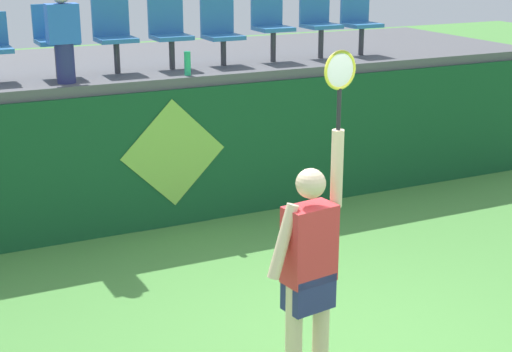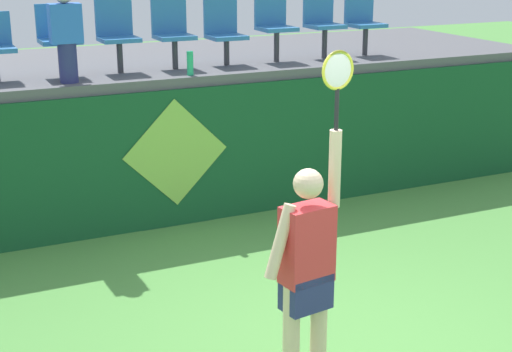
{
  "view_description": "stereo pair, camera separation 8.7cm",
  "coord_description": "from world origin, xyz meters",
  "px_view_note": "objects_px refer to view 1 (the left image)",
  "views": [
    {
      "loc": [
        -3.11,
        -4.71,
        3.27
      ],
      "look_at": [
        -0.25,
        1.22,
        1.22
      ],
      "focal_mm": 53.77,
      "sensor_mm": 36.0,
      "label": 1
    },
    {
      "loc": [
        -3.03,
        -4.74,
        3.27
      ],
      "look_at": [
        -0.25,
        1.22,
        1.22
      ],
      "focal_mm": 53.77,
      "sensor_mm": 36.0,
      "label": 2
    }
  ],
  "objects_px": {
    "tennis_player": "(310,266)",
    "stadium_chair_2": "(55,36)",
    "stadium_chair_6": "(271,23)",
    "stadium_chair_3": "(114,31)",
    "spectator_0": "(63,32)",
    "stadium_chair_4": "(169,29)",
    "water_bottle": "(187,63)",
    "stadium_chair_8": "(359,20)",
    "stadium_chair_7": "(319,20)",
    "stadium_chair_5": "(221,29)"
  },
  "relations": [
    {
      "from": "tennis_player",
      "to": "stadium_chair_2",
      "type": "distance_m",
      "value": 4.6
    },
    {
      "from": "tennis_player",
      "to": "stadium_chair_2",
      "type": "xyz_separation_m",
      "value": [
        -0.87,
        4.34,
        1.26
      ]
    },
    {
      "from": "stadium_chair_2",
      "to": "stadium_chair_6",
      "type": "bearing_deg",
      "value": 0.03
    },
    {
      "from": "stadium_chair_3",
      "to": "stadium_chair_6",
      "type": "distance_m",
      "value": 2.05
    },
    {
      "from": "stadium_chair_2",
      "to": "stadium_chair_3",
      "type": "distance_m",
      "value": 0.68
    },
    {
      "from": "spectator_0",
      "to": "stadium_chair_4",
      "type": "bearing_deg",
      "value": 18.63
    },
    {
      "from": "water_bottle",
      "to": "stadium_chair_8",
      "type": "distance_m",
      "value": 2.78
    },
    {
      "from": "stadium_chair_4",
      "to": "stadium_chair_8",
      "type": "relative_size",
      "value": 1.08
    },
    {
      "from": "water_bottle",
      "to": "stadium_chair_8",
      "type": "xyz_separation_m",
      "value": [
        2.7,
        0.57,
        0.33
      ]
    },
    {
      "from": "spectator_0",
      "to": "stadium_chair_3",
      "type": "bearing_deg",
      "value": 33.95
    },
    {
      "from": "stadium_chair_7",
      "to": "spectator_0",
      "type": "height_order",
      "value": "spectator_0"
    },
    {
      "from": "tennis_player",
      "to": "stadium_chair_2",
      "type": "height_order",
      "value": "stadium_chair_2"
    },
    {
      "from": "stadium_chair_7",
      "to": "stadium_chair_2",
      "type": "bearing_deg",
      "value": -179.93
    },
    {
      "from": "tennis_player",
      "to": "stadium_chair_6",
      "type": "xyz_separation_m",
      "value": [
        1.86,
        4.34,
        1.28
      ]
    },
    {
      "from": "stadium_chair_3",
      "to": "stadium_chair_7",
      "type": "xyz_separation_m",
      "value": [
        2.76,
        -0.0,
        0.01
      ]
    },
    {
      "from": "water_bottle",
      "to": "stadium_chair_5",
      "type": "distance_m",
      "value": 0.93
    },
    {
      "from": "stadium_chair_2",
      "to": "water_bottle",
      "type": "bearing_deg",
      "value": -22.48
    },
    {
      "from": "spectator_0",
      "to": "water_bottle",
      "type": "bearing_deg",
      "value": -4.91
    },
    {
      "from": "tennis_player",
      "to": "stadium_chair_2",
      "type": "bearing_deg",
      "value": 101.33
    },
    {
      "from": "stadium_chair_2",
      "to": "spectator_0",
      "type": "relative_size",
      "value": 0.77
    },
    {
      "from": "tennis_player",
      "to": "spectator_0",
      "type": "bearing_deg",
      "value": 102.6
    },
    {
      "from": "tennis_player",
      "to": "stadium_chair_5",
      "type": "xyz_separation_m",
      "value": [
        1.17,
        4.35,
        1.23
      ]
    },
    {
      "from": "stadium_chair_2",
      "to": "stadium_chair_6",
      "type": "distance_m",
      "value": 2.73
    },
    {
      "from": "stadium_chair_6",
      "to": "water_bottle",
      "type": "bearing_deg",
      "value": -157.32
    },
    {
      "from": "stadium_chair_8",
      "to": "stadium_chair_6",
      "type": "bearing_deg",
      "value": 179.96
    },
    {
      "from": "stadium_chair_2",
      "to": "stadium_chair_5",
      "type": "distance_m",
      "value": 2.04
    },
    {
      "from": "stadium_chair_4",
      "to": "spectator_0",
      "type": "bearing_deg",
      "value": -161.37
    },
    {
      "from": "spectator_0",
      "to": "stadium_chair_5",
      "type": "bearing_deg",
      "value": 12.67
    },
    {
      "from": "stadium_chair_3",
      "to": "stadium_chair_7",
      "type": "height_order",
      "value": "stadium_chair_3"
    },
    {
      "from": "stadium_chair_2",
      "to": "spectator_0",
      "type": "distance_m",
      "value": 0.46
    },
    {
      "from": "tennis_player",
      "to": "stadium_chair_3",
      "type": "bearing_deg",
      "value": 92.49
    },
    {
      "from": "stadium_chair_2",
      "to": "stadium_chair_7",
      "type": "xyz_separation_m",
      "value": [
        3.44,
        0.0,
        0.02
      ]
    },
    {
      "from": "stadium_chair_5",
      "to": "stadium_chair_6",
      "type": "relative_size",
      "value": 0.98
    },
    {
      "from": "water_bottle",
      "to": "stadium_chair_8",
      "type": "bearing_deg",
      "value": 11.89
    },
    {
      "from": "stadium_chair_4",
      "to": "water_bottle",
      "type": "bearing_deg",
      "value": -89.3
    },
    {
      "from": "stadium_chair_3",
      "to": "spectator_0",
      "type": "relative_size",
      "value": 0.83
    },
    {
      "from": "stadium_chair_8",
      "to": "stadium_chair_2",
      "type": "bearing_deg",
      "value": -179.99
    },
    {
      "from": "tennis_player",
      "to": "stadium_chair_5",
      "type": "bearing_deg",
      "value": 74.97
    },
    {
      "from": "water_bottle",
      "to": "stadium_chair_7",
      "type": "xyz_separation_m",
      "value": [
        2.07,
        0.57,
        0.35
      ]
    },
    {
      "from": "stadium_chair_8",
      "to": "stadium_chair_3",
      "type": "bearing_deg",
      "value": 179.86
    },
    {
      "from": "stadium_chair_5",
      "to": "stadium_chair_8",
      "type": "xyz_separation_m",
      "value": [
        2.03,
        -0.01,
        0.03
      ]
    },
    {
      "from": "stadium_chair_3",
      "to": "stadium_chair_7",
      "type": "bearing_deg",
      "value": -0.09
    },
    {
      "from": "tennis_player",
      "to": "stadium_chair_6",
      "type": "bearing_deg",
      "value": 66.78
    },
    {
      "from": "tennis_player",
      "to": "water_bottle",
      "type": "relative_size",
      "value": 9.11
    },
    {
      "from": "tennis_player",
      "to": "stadium_chair_8",
      "type": "bearing_deg",
      "value": 53.6
    },
    {
      "from": "tennis_player",
      "to": "stadium_chair_4",
      "type": "relative_size",
      "value": 2.88
    },
    {
      "from": "stadium_chair_4",
      "to": "stadium_chair_5",
      "type": "bearing_deg",
      "value": -0.14
    },
    {
      "from": "water_bottle",
      "to": "stadium_chair_6",
      "type": "xyz_separation_m",
      "value": [
        1.36,
        0.57,
        0.34
      ]
    },
    {
      "from": "stadium_chair_3",
      "to": "stadium_chair_5",
      "type": "relative_size",
      "value": 1.07
    },
    {
      "from": "stadium_chair_6",
      "to": "stadium_chair_8",
      "type": "xyz_separation_m",
      "value": [
        1.34,
        -0.0,
        -0.02
      ]
    }
  ]
}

